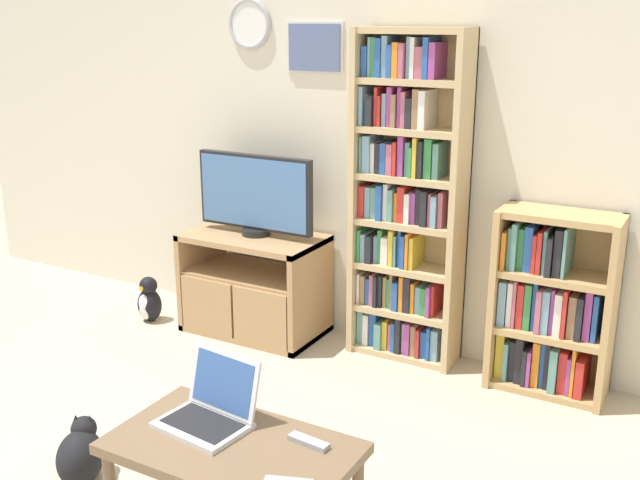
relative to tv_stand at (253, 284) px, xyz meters
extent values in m
cube|color=beige|center=(0.74, 0.32, 0.98)|extent=(6.87, 0.06, 2.60)
torus|color=#B2B2B7|center=(-0.17, 0.28, 1.58)|extent=(0.31, 0.03, 0.31)
cylinder|color=white|center=(-0.17, 0.28, 1.58)|extent=(0.25, 0.02, 0.25)
cube|color=silver|center=(0.29, 0.28, 1.45)|extent=(0.38, 0.01, 0.30)
cube|color=slate|center=(0.29, 0.28, 1.45)|extent=(0.35, 0.02, 0.27)
cube|color=tan|center=(-0.41, 0.02, 0.00)|extent=(0.04, 0.50, 0.64)
cube|color=tan|center=(0.41, 0.02, 0.00)|extent=(0.04, 0.50, 0.64)
cube|color=tan|center=(0.00, 0.02, 0.30)|extent=(0.86, 0.50, 0.04)
cube|color=tan|center=(0.00, 0.02, -0.30)|extent=(0.86, 0.50, 0.04)
cube|color=tan|center=(0.00, 0.02, 0.06)|extent=(0.79, 0.47, 0.04)
cube|color=tan|center=(-0.20, -0.22, -0.11)|extent=(0.38, 0.02, 0.35)
cube|color=tan|center=(0.20, -0.22, -0.11)|extent=(0.38, 0.02, 0.35)
cylinder|color=black|center=(0.01, 0.04, 0.34)|extent=(0.18, 0.18, 0.04)
cube|color=black|center=(0.01, 0.04, 0.59)|extent=(0.79, 0.05, 0.46)
cube|color=#4770A8|center=(0.01, 0.01, 0.59)|extent=(0.76, 0.01, 0.43)
cube|color=tan|center=(0.67, 0.14, 0.62)|extent=(0.04, 0.26, 1.89)
cube|color=tan|center=(1.27, 0.14, 0.62)|extent=(0.04, 0.26, 1.89)
cube|color=tan|center=(0.97, 0.26, 0.62)|extent=(0.64, 0.02, 1.89)
cube|color=tan|center=(0.97, 0.14, -0.30)|extent=(0.56, 0.22, 0.04)
cube|color=tan|center=(0.97, 0.14, -0.04)|extent=(0.56, 0.22, 0.04)
cube|color=tan|center=(0.97, 0.14, 0.23)|extent=(0.56, 0.22, 0.04)
cube|color=tan|center=(0.97, 0.14, 0.49)|extent=(0.56, 0.22, 0.04)
cube|color=tan|center=(0.97, 0.14, 0.76)|extent=(0.56, 0.22, 0.04)
cube|color=tan|center=(0.97, 0.14, 1.02)|extent=(0.56, 0.22, 0.04)
cube|color=tan|center=(0.97, 0.14, 1.28)|extent=(0.56, 0.22, 0.04)
cube|color=tan|center=(0.97, 0.14, 1.55)|extent=(0.56, 0.22, 0.04)
cube|color=#5B9389|center=(0.72, 0.16, -0.18)|extent=(0.04, 0.17, 0.21)
cube|color=white|center=(0.75, 0.16, -0.19)|extent=(0.03, 0.17, 0.19)
cube|color=#2856A8|center=(0.80, 0.16, -0.18)|extent=(0.04, 0.16, 0.21)
cube|color=#5B9389|center=(0.84, 0.15, -0.21)|extent=(0.04, 0.20, 0.16)
cube|color=gold|center=(0.88, 0.15, -0.20)|extent=(0.03, 0.17, 0.18)
cube|color=#B75B70|center=(0.91, 0.16, -0.20)|extent=(0.02, 0.17, 0.17)
cube|color=#2856A8|center=(0.94, 0.15, -0.20)|extent=(0.02, 0.18, 0.18)
cube|color=#232328|center=(0.97, 0.15, -0.18)|extent=(0.03, 0.19, 0.22)
cube|color=white|center=(1.00, 0.16, -0.19)|extent=(0.02, 0.15, 0.18)
cube|color=#9E4293|center=(1.02, 0.15, -0.19)|extent=(0.04, 0.18, 0.20)
cube|color=#93704C|center=(1.06, 0.15, -0.19)|extent=(0.03, 0.17, 0.19)
cube|color=red|center=(1.09, 0.15, -0.20)|extent=(0.02, 0.19, 0.17)
cube|color=#2856A8|center=(1.13, 0.16, -0.21)|extent=(0.04, 0.17, 0.16)
cube|color=#2856A8|center=(1.16, 0.15, -0.19)|extent=(0.02, 0.19, 0.20)
cube|color=#759EB7|center=(1.19, 0.15, -0.19)|extent=(0.04, 0.17, 0.18)
cube|color=white|center=(0.71, 0.15, 0.07)|extent=(0.02, 0.18, 0.18)
cube|color=#93704C|center=(0.73, 0.15, 0.07)|extent=(0.03, 0.18, 0.18)
cube|color=#2856A8|center=(0.76, 0.15, 0.06)|extent=(0.03, 0.17, 0.16)
cube|color=#B75B70|center=(0.79, 0.15, 0.07)|extent=(0.03, 0.18, 0.19)
cube|color=#232328|center=(0.82, 0.15, 0.07)|extent=(0.02, 0.20, 0.19)
cube|color=#232328|center=(0.84, 0.15, 0.08)|extent=(0.02, 0.18, 0.19)
cube|color=#93704C|center=(0.87, 0.16, 0.07)|extent=(0.02, 0.16, 0.19)
cube|color=#388947|center=(0.89, 0.16, 0.07)|extent=(0.02, 0.16, 0.18)
cube|color=#93704C|center=(0.91, 0.15, 0.09)|extent=(0.02, 0.17, 0.22)
cube|color=#2856A8|center=(0.94, 0.15, 0.07)|extent=(0.04, 0.19, 0.17)
cube|color=orange|center=(0.98, 0.15, 0.08)|extent=(0.02, 0.18, 0.21)
cube|color=#232328|center=(1.01, 0.15, 0.08)|extent=(0.04, 0.18, 0.21)
cube|color=orange|center=(1.05, 0.16, 0.07)|extent=(0.02, 0.17, 0.18)
cube|color=#759EB7|center=(1.08, 0.16, 0.06)|extent=(0.03, 0.15, 0.16)
cube|color=#388947|center=(1.11, 0.15, 0.06)|extent=(0.04, 0.17, 0.16)
cube|color=#9E4293|center=(1.15, 0.15, 0.07)|extent=(0.02, 0.20, 0.18)
cube|color=red|center=(1.17, 0.16, 0.07)|extent=(0.02, 0.17, 0.18)
cube|color=#388947|center=(0.71, 0.15, 0.34)|extent=(0.02, 0.19, 0.19)
cube|color=#759EB7|center=(0.74, 0.15, 0.33)|extent=(0.03, 0.19, 0.17)
cube|color=#232328|center=(0.77, 0.15, 0.32)|extent=(0.04, 0.20, 0.16)
cube|color=#759EB7|center=(0.80, 0.16, 0.32)|extent=(0.02, 0.16, 0.16)
cube|color=#388947|center=(0.83, 0.16, 0.34)|extent=(0.03, 0.16, 0.20)
cube|color=white|center=(0.87, 0.15, 0.33)|extent=(0.04, 0.19, 0.17)
cube|color=gold|center=(0.91, 0.15, 0.35)|extent=(0.03, 0.19, 0.21)
cube|color=#5B9389|center=(0.93, 0.15, 0.33)|extent=(0.02, 0.18, 0.18)
cube|color=#2856A8|center=(0.95, 0.16, 0.35)|extent=(0.02, 0.16, 0.22)
cube|color=#2856A8|center=(0.98, 0.15, 0.34)|extent=(0.03, 0.19, 0.19)
cube|color=orange|center=(1.01, 0.15, 0.35)|extent=(0.02, 0.20, 0.21)
cube|color=gold|center=(1.03, 0.15, 0.34)|extent=(0.02, 0.19, 0.19)
cube|color=red|center=(0.71, 0.15, 0.60)|extent=(0.03, 0.17, 0.18)
cube|color=#759EB7|center=(0.75, 0.16, 0.60)|extent=(0.03, 0.16, 0.18)
cube|color=#5B9389|center=(0.79, 0.16, 0.60)|extent=(0.04, 0.17, 0.18)
cube|color=#2856A8|center=(0.83, 0.15, 0.61)|extent=(0.03, 0.20, 0.20)
cube|color=white|center=(0.86, 0.15, 0.61)|extent=(0.03, 0.17, 0.21)
cube|color=#5B9389|center=(0.90, 0.15, 0.60)|extent=(0.03, 0.19, 0.18)
cube|color=orange|center=(0.92, 0.16, 0.59)|extent=(0.02, 0.16, 0.17)
cube|color=red|center=(0.96, 0.15, 0.61)|extent=(0.04, 0.17, 0.20)
cube|color=white|center=(1.00, 0.15, 0.59)|extent=(0.03, 0.18, 0.17)
cube|color=#9E4293|center=(1.03, 0.16, 0.60)|extent=(0.03, 0.16, 0.18)
cube|color=#232328|center=(1.06, 0.16, 0.61)|extent=(0.03, 0.17, 0.20)
cube|color=#232328|center=(1.10, 0.15, 0.61)|extent=(0.04, 0.20, 0.20)
cube|color=#B75B70|center=(1.13, 0.15, 0.60)|extent=(0.02, 0.18, 0.18)
cube|color=#759EB7|center=(1.16, 0.15, 0.60)|extent=(0.03, 0.20, 0.18)
cube|color=#B75B70|center=(1.19, 0.15, 0.61)|extent=(0.03, 0.17, 0.20)
cube|color=#5B9389|center=(0.71, 0.15, 0.87)|extent=(0.02, 0.18, 0.20)
cube|color=#759EB7|center=(0.74, 0.15, 0.88)|extent=(0.04, 0.19, 0.21)
cube|color=white|center=(0.78, 0.16, 0.86)|extent=(0.02, 0.16, 0.17)
cube|color=#232328|center=(0.81, 0.16, 0.86)|extent=(0.03, 0.17, 0.17)
cube|color=#2856A8|center=(0.84, 0.15, 0.86)|extent=(0.03, 0.18, 0.17)
cube|color=#B75B70|center=(0.88, 0.15, 0.86)|extent=(0.04, 0.19, 0.17)
cube|color=red|center=(0.92, 0.15, 0.87)|extent=(0.02, 0.19, 0.19)
cube|color=#9E4293|center=(0.95, 0.15, 0.88)|extent=(0.03, 0.18, 0.22)
cube|color=#5B9389|center=(0.98, 0.16, 0.87)|extent=(0.03, 0.16, 0.19)
cube|color=#388947|center=(1.01, 0.15, 0.86)|extent=(0.02, 0.20, 0.17)
cube|color=gold|center=(1.04, 0.15, 0.88)|extent=(0.02, 0.20, 0.22)
cube|color=#232328|center=(1.06, 0.15, 0.87)|extent=(0.03, 0.19, 0.20)
cube|color=#388947|center=(1.10, 0.16, 0.88)|extent=(0.04, 0.17, 0.22)
cube|color=#5B9389|center=(1.15, 0.16, 0.87)|extent=(0.03, 0.16, 0.19)
cube|color=#759EB7|center=(0.71, 0.15, 1.14)|extent=(0.02, 0.20, 0.21)
cube|color=#759EB7|center=(0.73, 0.16, 1.12)|extent=(0.02, 0.15, 0.17)
cube|color=#232328|center=(0.76, 0.15, 1.12)|extent=(0.03, 0.20, 0.17)
cube|color=red|center=(0.79, 0.16, 1.14)|extent=(0.02, 0.17, 0.21)
cube|color=red|center=(0.81, 0.15, 1.12)|extent=(0.02, 0.17, 0.17)
cube|color=#759EB7|center=(0.84, 0.16, 1.13)|extent=(0.02, 0.16, 0.18)
cube|color=#9E4293|center=(0.87, 0.16, 1.15)|extent=(0.03, 0.16, 0.22)
cube|color=#93704C|center=(0.90, 0.15, 1.13)|extent=(0.03, 0.18, 0.18)
cube|color=#9E4293|center=(0.93, 0.16, 1.15)|extent=(0.02, 0.16, 0.22)
cube|color=#B75B70|center=(0.95, 0.15, 1.14)|extent=(0.02, 0.18, 0.19)
cube|color=#232328|center=(0.99, 0.15, 1.12)|extent=(0.04, 0.18, 0.16)
cube|color=#93704C|center=(1.03, 0.15, 1.14)|extent=(0.04, 0.19, 0.21)
cube|color=white|center=(1.07, 0.15, 1.14)|extent=(0.04, 0.19, 0.21)
cube|color=#2856A8|center=(0.71, 0.16, 1.38)|extent=(0.03, 0.17, 0.16)
cube|color=#759EB7|center=(0.74, 0.16, 1.41)|extent=(0.02, 0.16, 0.21)
cube|color=#388947|center=(0.77, 0.16, 1.41)|extent=(0.02, 0.17, 0.21)
cube|color=#2856A8|center=(0.80, 0.15, 1.41)|extent=(0.03, 0.18, 0.21)
cube|color=#759EB7|center=(0.84, 0.16, 1.41)|extent=(0.03, 0.17, 0.22)
cube|color=#2856A8|center=(0.87, 0.15, 1.39)|extent=(0.03, 0.20, 0.17)
cube|color=orange|center=(0.91, 0.15, 1.40)|extent=(0.04, 0.20, 0.19)
cube|color=#B75B70|center=(0.94, 0.15, 1.39)|extent=(0.03, 0.20, 0.18)
cube|color=#759EB7|center=(0.97, 0.16, 1.41)|extent=(0.02, 0.16, 0.22)
cube|color=white|center=(1.00, 0.15, 1.41)|extent=(0.02, 0.17, 0.21)
cube|color=#B75B70|center=(1.03, 0.15, 1.39)|extent=(0.04, 0.17, 0.17)
cube|color=#2856A8|center=(1.08, 0.15, 1.41)|extent=(0.03, 0.19, 0.21)
cube|color=#9E4293|center=(1.11, 0.15, 1.40)|extent=(0.03, 0.19, 0.19)
cube|color=tan|center=(1.53, 0.12, 0.17)|extent=(0.04, 0.31, 0.99)
cube|color=tan|center=(2.11, 0.12, 0.17)|extent=(0.04, 0.31, 0.99)
cube|color=tan|center=(1.82, 0.26, 0.17)|extent=(0.61, 0.02, 0.99)
cube|color=tan|center=(1.82, 0.12, -0.30)|extent=(0.54, 0.27, 0.04)
cube|color=tan|center=(1.82, 0.12, 0.01)|extent=(0.54, 0.27, 0.04)
cube|color=tan|center=(1.82, 0.12, 0.33)|extent=(0.54, 0.27, 0.04)
cube|color=tan|center=(1.82, 0.12, 0.65)|extent=(0.54, 0.27, 0.04)
cube|color=gold|center=(1.58, 0.14, -0.16)|extent=(0.04, 0.19, 0.26)
cube|color=#5B9389|center=(1.62, 0.13, -0.18)|extent=(0.02, 0.22, 0.22)
cube|color=#232328|center=(1.65, 0.14, -0.17)|extent=(0.03, 0.20, 0.23)
cube|color=#232328|center=(1.69, 0.13, -0.16)|extent=(0.04, 0.21, 0.26)
cube|color=#232328|center=(1.72, 0.13, -0.18)|extent=(0.02, 0.24, 0.21)
cube|color=#9E4293|center=(1.75, 0.13, -0.19)|extent=(0.02, 0.24, 0.20)
cube|color=orange|center=(1.78, 0.13, -0.16)|extent=(0.04, 0.21, 0.25)
cube|color=#2856A8|center=(1.81, 0.14, -0.16)|extent=(0.02, 0.19, 0.26)
cube|color=#232328|center=(1.83, 0.13, -0.16)|extent=(0.03, 0.20, 0.26)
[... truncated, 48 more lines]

